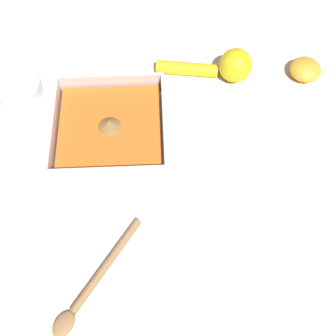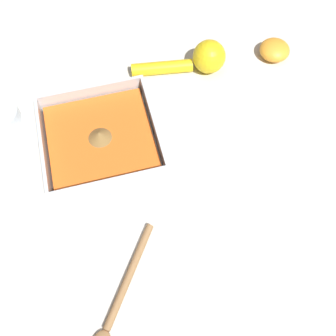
{
  "view_description": "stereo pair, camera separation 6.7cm",
  "coord_description": "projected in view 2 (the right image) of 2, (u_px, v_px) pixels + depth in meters",
  "views": [
    {
      "loc": [
        -0.11,
        0.42,
        0.62
      ],
      "look_at": [
        -0.12,
        0.1,
        0.03
      ],
      "focal_mm": 42.0,
      "sensor_mm": 36.0,
      "label": 1
    },
    {
      "loc": [
        -0.04,
        0.41,
        0.62
      ],
      "look_at": [
        -0.12,
        0.1,
        0.03
      ],
      "focal_mm": 42.0,
      "sensor_mm": 36.0,
      "label": 2
    }
  ],
  "objects": [
    {
      "name": "ground_plane",
      "position": [
        91.0,
        143.0,
        0.73
      ],
      "size": [
        4.0,
        4.0,
        0.0
      ],
      "primitive_type": "plane",
      "color": "beige"
    },
    {
      "name": "square_dish",
      "position": [
        101.0,
        142.0,
        0.71
      ],
      "size": [
        0.2,
        0.2,
        0.05
      ],
      "color": "silver",
      "rests_on": "ground_plane"
    },
    {
      "name": "lemon_squeezer",
      "position": [
        198.0,
        59.0,
        0.79
      ],
      "size": [
        0.19,
        0.07,
        0.07
      ],
      "rotation": [
        0.0,
        0.0,
        3.0
      ],
      "color": "yellow",
      "rests_on": "ground_plane"
    },
    {
      "name": "wooden_spoon",
      "position": [
        121.0,
        295.0,
        0.59
      ],
      "size": [
        0.14,
        0.18,
        0.01
      ],
      "rotation": [
        0.0,
        0.0,
        0.95
      ],
      "color": "olive",
      "rests_on": "ground_plane"
    },
    {
      "name": "lemon_half",
      "position": [
        275.0,
        50.0,
        0.81
      ],
      "size": [
        0.06,
        0.06,
        0.03
      ],
      "color": "orange",
      "rests_on": "ground_plane"
    }
  ]
}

